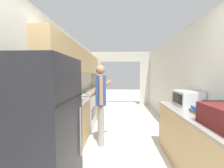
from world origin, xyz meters
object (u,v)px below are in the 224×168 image
(range_oven, at_px, (82,112))
(microwave, at_px, (188,98))
(knife, at_px, (85,93))
(book_stack, at_px, (201,111))
(refrigerator, at_px, (40,130))
(person, at_px, (101,102))

(range_oven, bearing_deg, microwave, -25.53)
(knife, bearing_deg, book_stack, -14.06)
(refrigerator, xyz_separation_m, book_stack, (2.10, 0.52, 0.11))
(range_oven, relative_size, microwave, 2.20)
(person, distance_m, book_stack, 1.75)
(knife, bearing_deg, person, -34.71)
(book_stack, distance_m, knife, 3.08)
(person, xyz_separation_m, book_stack, (1.57, -0.77, 0.05))
(range_oven, height_order, knife, range_oven)
(microwave, bearing_deg, knife, 144.60)
(person, bearing_deg, refrigerator, 147.23)
(refrigerator, relative_size, microwave, 3.54)
(refrigerator, xyz_separation_m, microwave, (2.16, 1.05, 0.20))
(person, relative_size, microwave, 3.53)
(refrigerator, distance_m, book_stack, 2.17)
(person, height_order, microwave, person)
(knife, bearing_deg, microwave, -5.41)
(refrigerator, height_order, range_oven, refrigerator)
(range_oven, relative_size, person, 0.62)
(range_oven, bearing_deg, refrigerator, -88.09)
(refrigerator, relative_size, book_stack, 5.29)
(person, height_order, book_stack, person)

